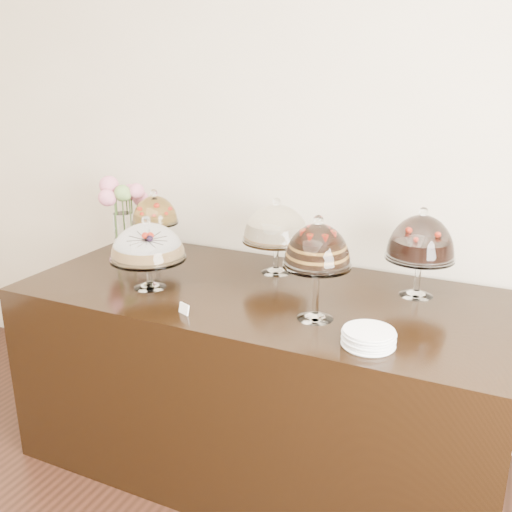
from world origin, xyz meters
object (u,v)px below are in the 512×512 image
at_px(cake_stand_dark_choco, 421,241).
at_px(cake_stand_sugar_sponge, 148,244).
at_px(flower_vase, 122,203).
at_px(cake_stand_fruit_tart, 155,213).
at_px(plate_stack, 369,338).
at_px(display_counter, 260,377).
at_px(cake_stand_cheesecake, 276,226).
at_px(cake_stand_choco_layer, 317,250).

bearing_deg(cake_stand_dark_choco, cake_stand_sugar_sponge, -159.54).
bearing_deg(flower_vase, cake_stand_sugar_sponge, -42.96).
height_order(cake_stand_sugar_sponge, cake_stand_fruit_tart, cake_stand_fruit_tart).
relative_size(cake_stand_dark_choco, cake_stand_fruit_tart, 1.11).
xyz_separation_m(flower_vase, plate_stack, (1.58, -0.63, -0.22)).
distance_m(display_counter, cake_stand_dark_choco, 0.99).
xyz_separation_m(cake_stand_fruit_tart, flower_vase, (-0.27, 0.06, 0.02)).
relative_size(cake_stand_dark_choco, plate_stack, 2.10).
bearing_deg(cake_stand_sugar_sponge, plate_stack, -8.15).
distance_m(cake_stand_sugar_sponge, plate_stack, 1.09).
distance_m(cake_stand_cheesecake, plate_stack, 0.88).
relative_size(cake_stand_choco_layer, flower_vase, 1.05).
bearing_deg(cake_stand_dark_choco, display_counter, -159.66).
xyz_separation_m(display_counter, plate_stack, (0.59, -0.33, 0.48)).
xyz_separation_m(cake_stand_fruit_tart, plate_stack, (1.32, -0.57, -0.20)).
bearing_deg(cake_stand_sugar_sponge, cake_stand_choco_layer, -0.40).
bearing_deg(cake_stand_sugar_sponge, flower_vase, 137.04).
xyz_separation_m(cake_stand_sugar_sponge, cake_stand_cheesecake, (0.45, 0.44, 0.03)).
distance_m(display_counter, cake_stand_sugar_sponge, 0.83).
xyz_separation_m(cake_stand_cheesecake, plate_stack, (0.62, -0.59, -0.21)).
relative_size(cake_stand_sugar_sponge, plate_stack, 1.80).
bearing_deg(cake_stand_choco_layer, flower_vase, 159.92).
bearing_deg(cake_stand_sugar_sponge, cake_stand_fruit_tart, 120.72).
bearing_deg(display_counter, cake_stand_fruit_tart, 162.12).
height_order(display_counter, flower_vase, flower_vase).
bearing_deg(flower_vase, display_counter, -16.63).
relative_size(cake_stand_cheesecake, cake_stand_fruit_tart, 1.04).
xyz_separation_m(cake_stand_sugar_sponge, flower_vase, (-0.51, 0.48, 0.04)).
bearing_deg(plate_stack, display_counter, 150.31).
distance_m(display_counter, cake_stand_fruit_tart, 1.03).
bearing_deg(cake_stand_cheesecake, flower_vase, 177.74).
bearing_deg(cake_stand_fruit_tart, flower_vase, 166.89).
bearing_deg(cake_stand_choco_layer, cake_stand_dark_choco, 52.96).
distance_m(cake_stand_sugar_sponge, cake_stand_fruit_tart, 0.49).
xyz_separation_m(cake_stand_dark_choco, cake_stand_fruit_tart, (-1.38, -0.01, -0.02)).
height_order(cake_stand_cheesecake, plate_stack, cake_stand_cheesecake).
distance_m(display_counter, cake_stand_cheesecake, 0.74).
relative_size(display_counter, cake_stand_dark_choco, 5.45).
height_order(cake_stand_sugar_sponge, plate_stack, cake_stand_sugar_sponge).
relative_size(cake_stand_fruit_tart, plate_stack, 1.90).
xyz_separation_m(display_counter, cake_stand_sugar_sponge, (-0.48, -0.18, 0.66)).
bearing_deg(cake_stand_dark_choco, cake_stand_fruit_tart, -179.71).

